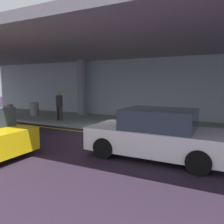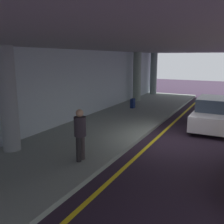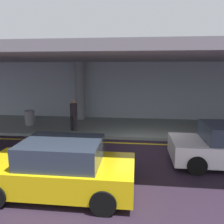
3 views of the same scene
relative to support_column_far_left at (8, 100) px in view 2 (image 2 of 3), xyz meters
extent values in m
plane|color=#281D2C|center=(4.00, -4.60, -1.97)|extent=(60.00, 60.00, 0.00)
cube|color=gray|center=(4.00, -1.50, -1.90)|extent=(26.00, 4.20, 0.15)
cube|color=yellow|center=(4.00, -4.10, -1.97)|extent=(26.00, 0.14, 0.01)
cylinder|color=gray|center=(0.00, 0.00, 0.00)|extent=(0.60, 0.60, 3.65)
cylinder|color=gray|center=(12.00, 0.00, 0.00)|extent=(0.60, 0.60, 3.65)
cylinder|color=gray|center=(16.00, 0.00, 0.00)|extent=(0.60, 0.60, 3.65)
cube|color=gray|center=(4.00, -2.00, 1.97)|extent=(28.00, 13.20, 0.30)
cube|color=#A8B6C1|center=(4.00, 0.75, -0.07)|extent=(26.00, 0.30, 3.80)
cube|color=white|center=(6.92, -6.10, -1.42)|extent=(4.10, 1.80, 0.70)
cube|color=#2D3847|center=(7.02, -6.10, -0.77)|extent=(2.10, 1.60, 0.60)
cylinder|color=black|center=(8.27, -5.25, -1.65)|extent=(0.64, 0.22, 0.64)
cylinder|color=black|center=(5.57, -5.25, -1.65)|extent=(0.64, 0.22, 0.64)
cylinder|color=black|center=(0.21, -2.74, -1.42)|extent=(0.16, 0.16, 0.82)
cylinder|color=#3A3234|center=(0.43, -2.74, -1.42)|extent=(0.16, 0.16, 0.82)
cylinder|color=#2D262E|center=(0.32, -2.74, -0.69)|extent=(0.38, 0.38, 0.62)
sphere|color=tan|center=(0.32, -2.74, -0.26)|extent=(0.24, 0.24, 0.24)
cube|color=#102052|center=(9.08, -0.89, -1.51)|extent=(0.36, 0.22, 0.62)
cylinder|color=slate|center=(9.08, -0.89, -1.06)|extent=(0.02, 0.02, 0.28)
camera|label=1|loc=(8.80, -12.70, 0.29)|focal=35.92mm
camera|label=2|loc=(-6.02, -7.13, 1.43)|focal=40.56mm
camera|label=3|loc=(3.60, -13.98, 1.43)|focal=35.94mm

